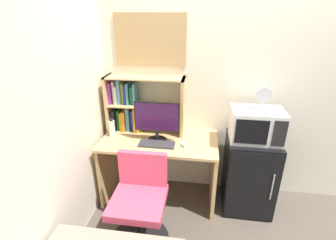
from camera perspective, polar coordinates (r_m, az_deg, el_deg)
wall_back at (r=2.89m, az=26.36°, el=6.78°), size 6.40×0.04×2.60m
desk at (r=2.78m, az=-1.97°, el=-8.81°), size 1.24×0.63×0.76m
hutch_bookshelf at (r=2.79m, az=-7.90°, el=3.48°), size 0.85×0.24×0.63m
monitor at (r=2.54m, az=-2.59°, el=-0.03°), size 0.46×0.20×0.43m
keyboard at (r=2.56m, az=-2.59°, el=-5.56°), size 0.37×0.14×0.02m
computer_mouse at (r=2.55m, az=3.66°, el=-5.51°), size 0.05×0.09×0.04m
water_bottle at (r=2.76m, az=-12.72°, el=-1.86°), size 0.07×0.07×0.20m
mini_fridge at (r=2.87m, az=17.99°, el=-11.64°), size 0.51×0.51×0.83m
microwave at (r=2.60m, az=19.54°, el=-1.10°), size 0.50×0.35×0.32m
desk_fan at (r=2.50m, az=20.97°, el=4.77°), size 0.14×0.11×0.23m
desk_chair at (r=2.42m, az=-6.43°, el=-19.09°), size 0.54×0.54×0.85m
wall_corkboard at (r=2.69m, az=-4.12°, el=17.82°), size 0.75×0.02×0.52m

